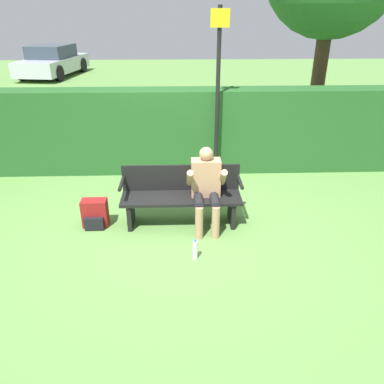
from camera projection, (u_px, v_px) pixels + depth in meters
The scene contains 8 objects.
ground_plane at pixel (182, 223), 5.51m from camera, with size 40.00×40.00×0.00m, color #5B8942.
hedge_back at pixel (180, 131), 7.04m from camera, with size 12.00×0.56×1.55m.
park_bench at pixel (181, 195), 5.38m from camera, with size 1.70×0.49×0.83m.
person_seated at pixel (206, 185), 5.19m from camera, with size 0.54×0.61×1.15m.
backpack at pixel (95, 214), 5.36m from camera, with size 0.36×0.27×0.41m.
water_bottle at pixel (195, 250), 4.67m from camera, with size 0.06×0.06×0.28m.
signpost at pixel (218, 90), 6.31m from camera, with size 0.30×0.09×2.90m.
parked_car at pixel (53, 61), 17.38m from camera, with size 2.44×4.61×1.37m.
Camera 1 is at (-0.01, -4.75, 2.83)m, focal length 35.00 mm.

